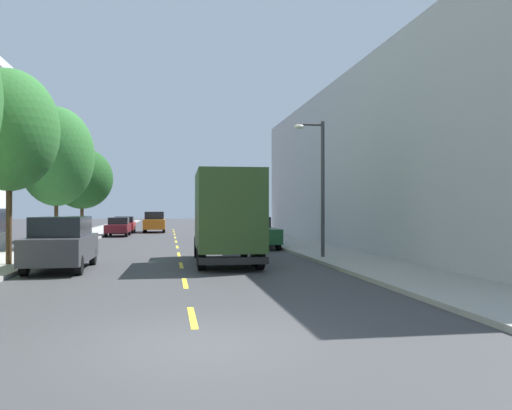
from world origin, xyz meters
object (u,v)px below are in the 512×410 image
(street_tree_second, at_px, (9,130))
(street_tree_farthest, at_px, (82,178))
(parked_hatchback_burgundy, at_px, (118,227))
(street_lamp, at_px, (319,177))
(moving_orange_sedan, at_px, (155,222))
(delivery_box_truck, at_px, (226,214))
(parked_wagon_red, at_px, (124,224))
(parked_pickup_forest, at_px, (256,233))
(parked_suv_charcoal, at_px, (62,243))
(street_tree_third, at_px, (56,156))
(parked_wagon_champagne, at_px, (210,221))

(street_tree_second, relative_size, street_tree_farthest, 1.17)
(street_tree_farthest, distance_m, parked_hatchback_burgundy, 7.01)
(street_lamp, height_order, moving_orange_sedan, street_lamp)
(street_lamp, height_order, parked_hatchback_burgundy, street_lamp)
(delivery_box_truck, distance_m, parked_wagon_red, 29.18)
(moving_orange_sedan, bearing_deg, parked_wagon_red, -164.65)
(street_tree_second, distance_m, parked_wagon_red, 28.93)
(parked_pickup_forest, bearing_deg, moving_orange_sedan, 106.87)
(street_lamp, distance_m, moving_orange_sedan, 29.41)
(street_lamp, distance_m, parked_suv_charcoal, 10.76)
(moving_orange_sedan, bearing_deg, street_tree_farthest, -110.31)
(street_tree_second, bearing_deg, parked_pickup_forest, 38.55)
(parked_hatchback_burgundy, bearing_deg, street_tree_farthest, -108.41)
(street_tree_third, bearing_deg, street_lamp, -31.00)
(street_tree_farthest, relative_size, parked_wagon_champagne, 1.33)
(street_lamp, bearing_deg, moving_orange_sedan, 105.30)
(parked_wagon_champagne, bearing_deg, street_tree_third, -108.88)
(street_tree_second, xyz_separation_m, parked_suv_charcoal, (2.10, -1.07, -4.18))
(street_tree_third, height_order, parked_pickup_forest, street_tree_third)
(street_tree_farthest, xyz_separation_m, parked_suv_charcoal, (2.10, -17.91, -3.32))
(street_lamp, bearing_deg, parked_wagon_red, 110.73)
(delivery_box_truck, xyz_separation_m, parked_wagon_red, (-6.28, 28.47, -1.21))
(street_tree_second, height_order, parked_pickup_forest, street_tree_second)
(delivery_box_truck, height_order, parked_wagon_champagne, delivery_box_truck)
(parked_wagon_red, bearing_deg, street_tree_farthest, -99.29)
(delivery_box_truck, bearing_deg, street_tree_second, -179.52)
(street_tree_third, height_order, delivery_box_truck, street_tree_third)
(parked_suv_charcoal, bearing_deg, delivery_box_truck, 10.56)
(street_tree_third, xyz_separation_m, delivery_box_truck, (8.19, -8.36, -2.98))
(parked_wagon_red, bearing_deg, street_tree_second, -93.83)
(street_tree_farthest, bearing_deg, parked_wagon_red, 80.71)
(street_tree_second, bearing_deg, parked_wagon_red, 86.17)
(street_tree_farthest, bearing_deg, parked_pickup_forest, -37.06)
(parked_wagon_champagne, distance_m, parked_pickup_forest, 30.85)
(parked_hatchback_burgundy, distance_m, moving_orange_sedan, 7.21)
(street_tree_second, xyz_separation_m, parked_wagon_red, (1.91, 28.54, -4.37))
(parked_suv_charcoal, bearing_deg, parked_hatchback_burgundy, 90.46)
(parked_hatchback_burgundy, bearing_deg, street_lamp, -64.22)
(delivery_box_truck, height_order, parked_hatchback_burgundy, delivery_box_truck)
(street_tree_third, height_order, street_lamp, street_tree_third)
(parked_pickup_forest, relative_size, moving_orange_sedan, 1.11)
(parked_pickup_forest, bearing_deg, street_tree_third, -178.80)
(street_tree_farthest, xyz_separation_m, parked_wagon_champagne, (10.63, 22.66, -3.50))
(parked_suv_charcoal, height_order, moving_orange_sedan, same)
(street_tree_third, xyz_separation_m, parked_pickup_forest, (10.86, 0.23, -4.17))
(street_tree_farthest, height_order, street_lamp, street_tree_farthest)
(parked_wagon_champagne, height_order, parked_wagon_red, same)
(street_tree_second, xyz_separation_m, parked_hatchback_burgundy, (1.91, 22.58, -4.41))
(parked_wagon_champagne, bearing_deg, street_tree_farthest, -115.13)
(delivery_box_truck, bearing_deg, moving_orange_sedan, 97.01)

